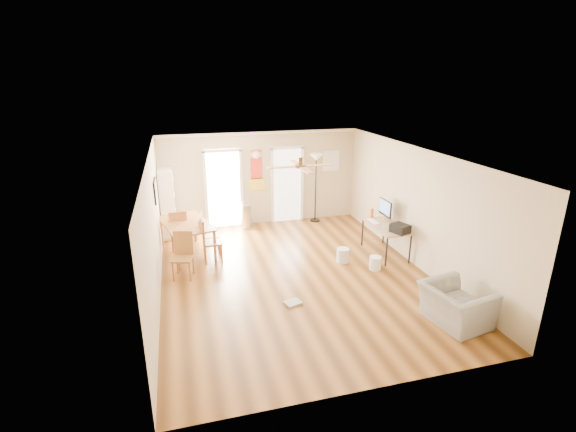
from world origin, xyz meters
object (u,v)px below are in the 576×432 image
object	(u,v)px
dining_table	(187,239)
dining_chair_right_b	(212,240)
dining_chair_right_a	(211,233)
dining_chair_near	(182,256)
armchair	(456,305)
bookshelf	(168,203)
computer_desk	(385,240)
wastebasket_b	(375,263)
printer	(400,228)
trash_can	(246,216)
dining_chair_far	(179,230)
wastebasket_a	(343,255)
torchiere_lamp	(316,188)

from	to	relation	value
dining_table	dining_chair_right_b	distance (m)	0.75
dining_table	dining_chair_right_a	distance (m)	0.56
dining_chair_near	armchair	xyz separation A→B (m)	(4.43, -2.95, -0.15)
bookshelf	computer_desk	size ratio (longest dim) A/B	1.34
dining_table	dining_chair_right_b	bearing A→B (deg)	-42.44
dining_chair_near	computer_desk	xyz separation A→B (m)	(4.65, 0.01, -0.13)
dining_chair_near	wastebasket_b	distance (m)	4.14
printer	wastebasket_b	size ratio (longest dim) A/B	1.26
trash_can	dining_chair_far	bearing A→B (deg)	-149.84
dining_chair_right_b	wastebasket_a	distance (m)	2.98
dining_chair_right_a	torchiere_lamp	bearing A→B (deg)	-63.52
dining_chair_near	computer_desk	bearing A→B (deg)	15.19
dining_table	armchair	distance (m)	5.96
trash_can	torchiere_lamp	bearing A→B (deg)	0.89
torchiere_lamp	dining_chair_near	bearing A→B (deg)	-144.91
dining_chair_right_a	torchiere_lamp	world-z (taller)	torchiere_lamp
dining_chair_far	computer_desk	bearing A→B (deg)	162.59
wastebasket_a	dining_chair_far	bearing A→B (deg)	153.84
dining_chair_right_a	torchiere_lamp	size ratio (longest dim) A/B	0.49
computer_desk	wastebasket_a	size ratio (longest dim) A/B	4.05
wastebasket_a	armchair	world-z (taller)	armchair
dining_chair_far	wastebasket_b	xyz separation A→B (m)	(4.10, -2.28, -0.35)
printer	trash_can	bearing A→B (deg)	113.54
dining_chair_right_a	wastebasket_b	size ratio (longest dim) A/B	3.25
printer	wastebasket_b	bearing A→B (deg)	178.75
dining_chair_right_a	wastebasket_b	bearing A→B (deg)	-118.05
dining_chair_right_a	dining_chair_far	size ratio (longest dim) A/B	0.96
bookshelf	trash_can	xyz separation A→B (m)	(2.05, 0.04, -0.55)
dining_chair_right_b	wastebasket_b	world-z (taller)	dining_chair_right_b
dining_chair_right_b	dining_chair_far	bearing A→B (deg)	39.43
torchiere_lamp	computer_desk	xyz separation A→B (m)	(0.84, -2.66, -0.63)
armchair	trash_can	bearing A→B (deg)	15.75
dining_chair_right_b	trash_can	size ratio (longest dim) A/B	1.48
dining_chair_right_a	computer_desk	xyz separation A→B (m)	(3.97, -1.17, -0.13)
dining_chair_right_b	bookshelf	bearing A→B (deg)	27.52
printer	wastebasket_b	xyz separation A→B (m)	(-0.67, -0.23, -0.66)
torchiere_lamp	wastebasket_b	distance (m)	3.48
dining_chair_right_a	dining_chair_right_b	bearing A→B (deg)	-179.00
dining_chair_right_b	dining_table	bearing A→B (deg)	48.79
dining_chair_right_a	dining_chair_near	distance (m)	1.37
computer_desk	armchair	distance (m)	2.97
dining_chair_right_b	trash_can	world-z (taller)	dining_chair_right_b
bookshelf	armchair	xyz separation A→B (m)	(4.70, -5.55, -0.56)
bookshelf	computer_desk	bearing A→B (deg)	-14.15
dining_chair_far	bookshelf	bearing A→B (deg)	-75.72
dining_chair_far	computer_desk	size ratio (longest dim) A/B	0.75
printer	wastebasket_a	size ratio (longest dim) A/B	1.14
armchair	computer_desk	bearing A→B (deg)	-13.83
dining_table	dining_chair_near	distance (m)	1.19
torchiere_lamp	wastebasket_b	bearing A→B (deg)	-85.66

